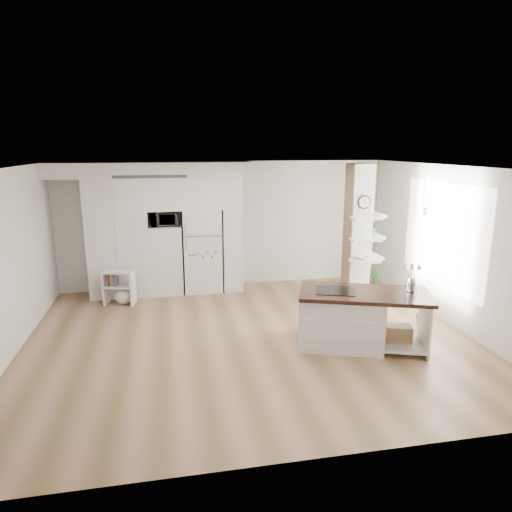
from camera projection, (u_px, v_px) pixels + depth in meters
The scene contains 14 objects.
floor at pixel (249, 338), 7.34m from camera, with size 7.00×6.00×0.01m, color #AA7B5C.
room at pixel (249, 224), 6.90m from camera, with size 7.04×6.04×2.72m.
cabinet_wall at pixel (156, 222), 9.27m from camera, with size 4.00×0.71×2.70m.
refrigerator at pixel (202, 250), 9.60m from camera, with size 0.78×0.69×1.75m.
column at pixel (363, 237), 8.54m from camera, with size 0.69×0.90×2.70m.
window at pixel (443, 235), 7.92m from camera, with size 2.40×2.40×0.00m, color white.
pendant_light at pixel (351, 203), 7.30m from camera, with size 0.12×0.12×0.10m, color white.
kitchen_island at pixel (349, 317), 6.98m from camera, with size 2.13×1.51×1.44m.
bookshelf at pixel (121, 290), 8.84m from camera, with size 0.62×0.45×0.67m.
floor_plant_a at pixel (425, 312), 7.72m from camera, with size 0.29×0.24×0.53m, color #276127.
floor_plant_b at pixel (375, 282), 9.52m from camera, with size 0.27×0.27×0.49m, color #276127.
microwave at pixel (164, 219), 9.24m from camera, with size 0.54×0.37×0.30m, color #2D2D2D.
shelf_plant at pixel (372, 226), 8.71m from camera, with size 0.27×0.23×0.30m, color #276127.
decor_bowl at pixel (363, 258), 8.39m from camera, with size 0.22×0.22×0.05m, color white.
Camera 1 is at (-1.19, -6.72, 3.01)m, focal length 32.00 mm.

